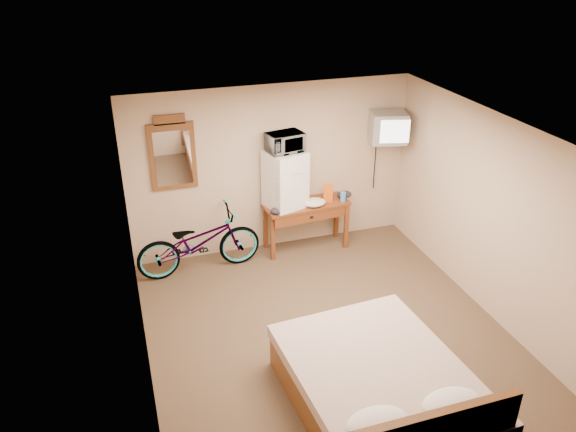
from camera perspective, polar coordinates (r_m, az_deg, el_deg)
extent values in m
plane|color=#4A3625|center=(6.96, 3.96, -11.73)|extent=(4.60, 4.60, 0.00)
plane|color=silver|center=(5.75, 4.74, 8.18)|extent=(4.60, 4.60, 0.00)
cube|color=#C6AB8C|center=(8.22, -1.67, 4.77)|extent=(4.20, 0.04, 2.50)
cube|color=#C6AB8C|center=(4.62, 15.41, -16.09)|extent=(4.20, 0.04, 2.50)
cube|color=#C6AB8C|center=(5.89, -15.10, -5.74)|extent=(0.04, 4.60, 2.50)
cube|color=#C6AB8C|center=(7.25, 19.91, -0.06)|extent=(0.04, 4.60, 2.50)
cube|color=#EEE6D0|center=(8.32, -2.14, 2.57)|extent=(0.08, 0.01, 0.13)
cube|color=brown|center=(8.33, 1.86, 1.18)|extent=(1.29, 0.58, 0.04)
cube|color=brown|center=(8.18, -1.55, -2.29)|extent=(0.06, 0.06, 0.71)
cube|color=brown|center=(8.54, 5.93, -1.11)|extent=(0.06, 0.06, 0.71)
cube|color=brown|center=(8.51, -2.29, -1.09)|extent=(0.06, 0.06, 0.71)
cube|color=brown|center=(8.85, 4.94, -0.01)|extent=(0.06, 0.06, 0.71)
cube|color=brown|center=(8.20, 2.35, -0.06)|extent=(1.14, 0.12, 0.16)
cube|color=black|center=(8.19, 2.39, -0.12)|extent=(0.05, 0.02, 0.03)
cube|color=white|center=(8.08, -0.29, 3.76)|extent=(0.64, 0.62, 0.84)
cube|color=gray|center=(7.80, 0.26, 4.22)|extent=(0.51, 0.01, 0.00)
cylinder|color=gray|center=(7.83, -1.02, 2.58)|extent=(0.02, 0.02, 0.30)
imported|color=white|center=(7.88, -0.30, 7.49)|extent=(0.55, 0.42, 0.27)
cube|color=#DE5613|center=(8.35, 4.11, 2.35)|extent=(0.16, 0.12, 0.27)
cylinder|color=#4588EC|center=(8.41, 5.60, 1.97)|extent=(0.08, 0.08, 0.14)
ellipsoid|color=white|center=(8.23, 2.68, 1.39)|extent=(0.35, 0.27, 0.11)
ellipsoid|color=black|center=(8.01, -1.00, 0.57)|extent=(0.23, 0.17, 0.09)
ellipsoid|color=black|center=(8.53, 5.74, 2.19)|extent=(0.23, 0.18, 0.10)
cube|color=black|center=(8.65, 9.26, 8.74)|extent=(0.14, 0.02, 0.14)
cylinder|color=black|center=(8.62, 9.40, 8.65)|extent=(0.05, 0.30, 0.05)
cube|color=gray|center=(8.40, 10.12, 8.88)|extent=(0.60, 0.54, 0.44)
cube|color=white|center=(8.22, 10.81, 8.43)|extent=(0.41, 0.12, 0.34)
cube|color=black|center=(8.58, 9.46, 9.32)|extent=(0.31, 0.09, 0.27)
cube|color=brown|center=(7.82, -11.63, 5.92)|extent=(0.63, 0.04, 0.95)
cube|color=brown|center=(7.66, -11.99, 9.57)|extent=(0.42, 0.04, 0.13)
cube|color=white|center=(7.81, -11.60, 5.74)|extent=(0.49, 0.01, 0.78)
imported|color=black|center=(7.96, -9.04, -2.63)|extent=(1.79, 0.73, 0.92)
cube|color=brown|center=(5.96, 9.22, -17.43)|extent=(1.70, 2.18, 0.40)
cube|color=beige|center=(5.79, 9.41, -15.65)|extent=(1.74, 2.23, 0.14)
ellipsoid|color=white|center=(5.17, 9.07, -20.09)|extent=(0.57, 0.35, 0.20)
ellipsoid|color=white|center=(5.46, 16.29, -17.84)|extent=(0.57, 0.35, 0.20)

